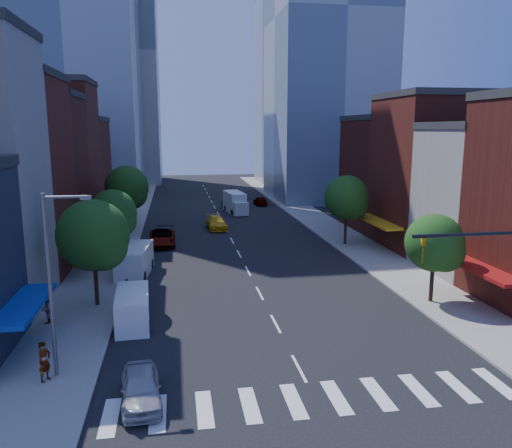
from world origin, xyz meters
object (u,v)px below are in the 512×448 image
(cargo_van_far, at_px, (134,261))
(cargo_van_near, at_px, (133,309))
(parked_car_second, at_px, (134,269))
(box_truck, at_px, (235,203))
(taxi, at_px, (216,223))
(pedestrian_near, at_px, (44,361))
(parked_car_front, at_px, (141,387))
(pedestrian_far, at_px, (46,309))
(traffic_car_oncoming, at_px, (229,204))
(parked_car_rear, at_px, (162,236))
(parked_car_third, at_px, (162,238))
(traffic_car_far, at_px, (260,201))

(cargo_van_far, bearing_deg, cargo_van_near, -79.91)
(parked_car_second, bearing_deg, box_truck, 63.72)
(taxi, bearing_deg, pedestrian_near, -111.31)
(parked_car_front, distance_m, taxi, 39.25)
(parked_car_second, bearing_deg, taxi, 61.53)
(box_truck, bearing_deg, parked_car_front, -108.54)
(cargo_van_near, height_order, pedestrian_far, cargo_van_near)
(box_truck, relative_size, pedestrian_near, 3.83)
(taxi, relative_size, traffic_car_oncoming, 1.09)
(parked_car_rear, relative_size, pedestrian_far, 2.97)
(pedestrian_near, bearing_deg, parked_car_third, 21.75)
(parked_car_rear, bearing_deg, traffic_car_oncoming, 74.30)
(parked_car_front, height_order, parked_car_third, parked_car_third)
(parked_car_rear, bearing_deg, traffic_car_far, 66.98)
(cargo_van_near, bearing_deg, pedestrian_near, -120.70)
(cargo_van_near, relative_size, pedestrian_near, 2.56)
(taxi, xyz_separation_m, pedestrian_near, (-11.23, -36.20, 0.35))
(box_truck, bearing_deg, traffic_car_oncoming, 91.00)
(cargo_van_near, xyz_separation_m, pedestrian_near, (-3.58, -6.79, 0.09))
(parked_car_front, distance_m, pedestrian_near, 5.29)
(box_truck, bearing_deg, cargo_van_near, -112.45)
(parked_car_front, distance_m, parked_car_second, 19.74)
(traffic_car_oncoming, bearing_deg, cargo_van_far, 65.26)
(parked_car_third, relative_size, parked_car_rear, 1.11)
(traffic_car_oncoming, distance_m, traffic_car_far, 5.97)
(box_truck, bearing_deg, taxi, -114.72)
(parked_car_rear, distance_m, taxi, 9.36)
(cargo_van_far, height_order, box_truck, box_truck)
(cargo_van_near, bearing_deg, parked_car_front, -86.39)
(cargo_van_near, xyz_separation_m, pedestrian_far, (-5.30, 0.84, 0.00))
(parked_car_rear, height_order, taxi, taxi)
(taxi, bearing_deg, traffic_car_oncoming, 73.77)
(taxi, bearing_deg, parked_car_second, -117.73)
(cargo_van_near, height_order, traffic_car_far, cargo_van_near)
(pedestrian_near, bearing_deg, box_truck, 14.14)
(traffic_car_far, relative_size, pedestrian_near, 2.10)
(cargo_van_near, relative_size, taxi, 0.94)
(parked_car_front, height_order, parked_car_rear, parked_car_rear)
(box_truck, bearing_deg, pedestrian_far, -119.46)
(cargo_van_far, bearing_deg, traffic_car_far, 71.59)
(taxi, xyz_separation_m, traffic_car_far, (8.55, 18.10, -0.08))
(traffic_car_far, bearing_deg, parked_car_rear, 55.34)
(parked_car_rear, relative_size, pedestrian_near, 2.70)
(parked_car_third, height_order, pedestrian_far, pedestrian_far)
(pedestrian_far, bearing_deg, parked_car_rear, 175.95)
(parked_car_second, distance_m, parked_car_rear, 12.30)
(pedestrian_near, distance_m, pedestrian_far, 7.83)
(cargo_van_far, relative_size, taxi, 1.11)
(traffic_car_oncoming, xyz_separation_m, pedestrian_near, (-14.52, -51.48, 0.32))
(parked_car_rear, relative_size, traffic_car_oncoming, 1.07)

